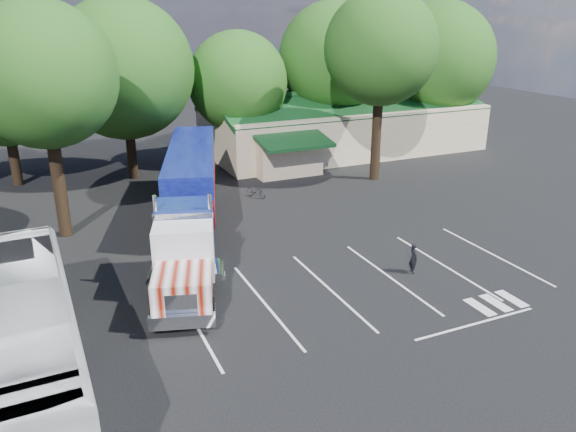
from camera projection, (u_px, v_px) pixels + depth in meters
name	position (u px, v px, depth m)	size (l,w,h in m)	color
ground	(279.00, 243.00, 30.65)	(120.00, 120.00, 0.00)	black
event_hall	(341.00, 126.00, 50.42)	(24.20, 14.12, 5.55)	beige
tree_row_b	(2.00, 85.00, 38.44)	(8.40, 8.40, 11.35)	black
tree_row_c	(123.00, 69.00, 39.83)	(10.00, 10.00, 13.05)	black
tree_row_d	(238.00, 82.00, 44.90)	(8.00, 8.00, 10.60)	black
tree_row_e	(334.00, 58.00, 48.27)	(9.60, 9.60, 12.90)	black
tree_row_f	(437.00, 59.00, 51.19)	(10.40, 10.40, 13.00)	black
tree_near_left	(43.00, 76.00, 28.72)	(7.60, 7.60, 12.65)	black
tree_near_right	(381.00, 48.00, 39.08)	(8.00, 8.00, 13.50)	black
semi_truck	(191.00, 188.00, 31.68)	(8.64, 20.91, 4.42)	black
woman	(413.00, 258.00, 26.97)	(0.56, 0.37, 1.53)	black
bicycle	(256.00, 191.00, 38.04)	(0.57, 1.64, 0.86)	black
tour_bus	(25.00, 339.00, 18.36)	(3.11, 13.30, 3.70)	silver
silver_sedan	(304.00, 158.00, 45.60)	(1.39, 3.99, 1.31)	#A9ACB1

